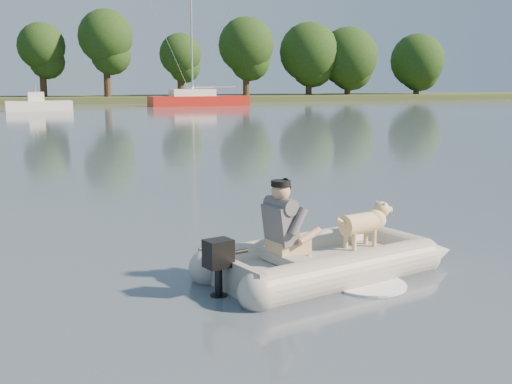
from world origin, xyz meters
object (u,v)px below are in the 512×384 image
object	(u,v)px
man	(282,221)
motorboat	(39,98)
sailboat	(198,100)
dinghy	(327,229)
dog	(360,227)

from	to	relation	value
man	motorboat	world-z (taller)	motorboat
motorboat	sailboat	distance (m)	14.57
man	sailboat	bearing A→B (deg)	62.09
motorboat	dinghy	bearing A→B (deg)	-89.68
dinghy	sailboat	world-z (taller)	sailboat
man	motorboat	xyz separation A→B (m)	(-2.58, 43.99, 0.22)
man	dog	bearing A→B (deg)	0.00
dinghy	man	xyz separation A→B (m)	(-0.64, -0.13, 0.17)
dog	sailboat	world-z (taller)	sailboat
motorboat	sailboat	bearing A→B (deg)	18.58
dinghy	dog	bearing A→B (deg)	4.57
man	dinghy	bearing A→B (deg)	-4.24
man	sailboat	xyz separation A→B (m)	(10.88, 49.55, -0.19)
motorboat	sailboat	size ratio (longest dim) A/B	0.41
dog	sailboat	xyz separation A→B (m)	(9.68, 49.21, 0.05)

